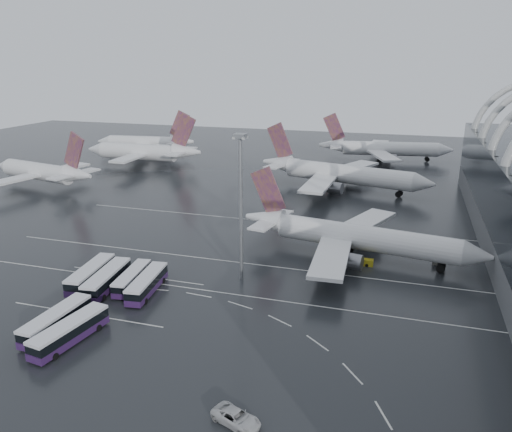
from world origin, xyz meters
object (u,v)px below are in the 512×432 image
(van_curve_a, at_px, (236,418))
(airliner_gate_b, at_px, (339,174))
(jet_remote_far, at_px, (147,143))
(gse_cart_belly_a, at_px, (367,262))
(bus_row_near_d, at_px, (147,283))
(gse_cart_belly_b, at_px, (381,238))
(gse_cart_belly_e, at_px, (381,235))
(jet_remote_west, at_px, (44,172))
(airliner_gate_c, at_px, (383,149))
(floodlight_mast, at_px, (241,190))
(jet_remote_mid, at_px, (145,152))
(gse_cart_belly_d, at_px, (439,261))
(bus_row_near_b, at_px, (107,279))
(gse_cart_belly_c, at_px, (321,254))
(bus_row_far_c, at_px, (70,331))
(bus_row_far_b, at_px, (56,320))
(bus_row_near_a, at_px, (91,274))
(bus_row_near_c, at_px, (132,278))
(airliner_main, at_px, (353,237))

(van_curve_a, bearing_deg, airliner_gate_b, 23.35)
(jet_remote_far, distance_m, gse_cart_belly_a, 142.29)
(jet_remote_far, relative_size, bus_row_near_d, 3.32)
(gse_cart_belly_b, bearing_deg, gse_cart_belly_e, 94.83)
(gse_cart_belly_e, bearing_deg, jet_remote_far, 142.81)
(jet_remote_west, xyz_separation_m, van_curve_a, (95.89, -85.82, -4.12))
(airliner_gate_b, distance_m, van_curve_a, 111.72)
(airliner_gate_c, xyz_separation_m, van_curve_a, (-5.77, -164.18, -3.94))
(airliner_gate_c, bearing_deg, airliner_gate_b, -109.63)
(floodlight_mast, distance_m, gse_cart_belly_a, 30.83)
(jet_remote_mid, xyz_separation_m, gse_cart_belly_d, (105.40, -69.61, -4.74))
(bus_row_near_b, xyz_separation_m, gse_cart_belly_c, (34.29, 26.60, -1.27))
(bus_row_far_c, relative_size, gse_cart_belly_b, 7.22)
(bus_row_near_d, bearing_deg, floodlight_mast, -59.85)
(airliner_gate_c, relative_size, bus_row_far_b, 4.01)
(bus_row_near_a, height_order, bus_row_near_b, bus_row_near_b)
(gse_cart_belly_e, bearing_deg, gse_cart_belly_c, -125.23)
(bus_row_near_c, height_order, gse_cart_belly_b, bus_row_near_c)
(bus_row_far_c, relative_size, gse_cart_belly_c, 6.20)
(airliner_main, relative_size, jet_remote_far, 1.17)
(bus_row_far_b, height_order, gse_cart_belly_b, bus_row_far_b)
(bus_row_near_b, bearing_deg, jet_remote_far, 19.36)
(bus_row_near_b, distance_m, gse_cart_belly_a, 50.55)
(bus_row_far_b, distance_m, gse_cart_belly_a, 58.74)
(van_curve_a, bearing_deg, bus_row_far_b, 92.35)
(van_curve_a, bearing_deg, bus_row_near_a, 75.36)
(bus_row_far_b, relative_size, gse_cart_belly_c, 6.09)
(jet_remote_far, distance_m, bus_row_near_a, 133.44)
(bus_row_near_a, height_order, gse_cart_belly_d, bus_row_near_a)
(jet_remote_mid, height_order, gse_cart_belly_d, jet_remote_mid)
(airliner_main, distance_m, gse_cart_belly_d, 17.80)
(gse_cart_belly_c, height_order, gse_cart_belly_e, gse_cart_belly_c)
(gse_cart_belly_e, bearing_deg, jet_remote_west, 171.11)
(gse_cart_belly_c, bearing_deg, airliner_main, 18.21)
(gse_cart_belly_d, bearing_deg, airliner_gate_b, 117.08)
(bus_row_near_b, bearing_deg, bus_row_far_b, 177.13)
(jet_remote_west, xyz_separation_m, bus_row_near_c, (65.74, -57.30, -3.33))
(van_curve_a, xyz_separation_m, gse_cart_belly_d, (23.94, 56.06, -0.15))
(van_curve_a, bearing_deg, bus_row_far_c, 93.70)
(bus_row_near_b, height_order, bus_row_near_d, bus_row_near_b)
(gse_cart_belly_b, distance_m, gse_cart_belly_c, 18.28)
(bus_row_near_b, distance_m, bus_row_far_c, 17.95)
(floodlight_mast, bearing_deg, jet_remote_mid, 128.22)
(bus_row_near_b, height_order, bus_row_far_c, bus_row_near_b)
(gse_cart_belly_c, bearing_deg, gse_cart_belly_d, 7.59)
(bus_row_far_b, relative_size, gse_cart_belly_a, 5.56)
(bus_row_far_b, height_order, gse_cart_belly_c, bus_row_far_b)
(floodlight_mast, bearing_deg, van_curve_a, -72.11)
(bus_row_near_d, bearing_deg, bus_row_far_c, 164.89)
(airliner_main, relative_size, bus_row_near_a, 3.70)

